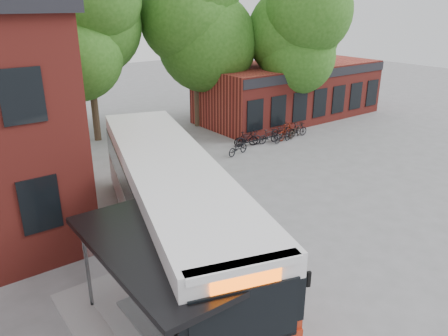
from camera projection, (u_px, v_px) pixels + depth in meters
ground at (263, 266)px, 14.66m from camera, size 100.00×100.00×0.00m
shop_row at (290, 91)px, 32.80m from camera, size 14.00×6.20×4.00m
bus_shelter at (157, 295)px, 10.88m from camera, size 3.60×7.00×2.90m
bike_rail at (268, 140)px, 27.26m from camera, size 5.20×0.10×0.38m
tree_1 at (89, 57)px, 26.07m from camera, size 7.92×7.92×10.40m
tree_2 at (196, 46)px, 29.12m from camera, size 7.92×7.92×11.00m
tree_3 at (292, 59)px, 29.24m from camera, size 7.04×7.04×9.28m
city_bus at (171, 205)px, 15.05m from camera, size 6.70×13.81×3.44m
bicycle_0 at (238, 148)px, 25.06m from camera, size 1.71×0.93×0.85m
bicycle_1 at (246, 139)px, 26.53m from camera, size 1.61×0.94×0.93m
bicycle_2 at (249, 138)px, 26.66m from camera, size 1.82×0.94×0.91m
bicycle_3 at (269, 136)px, 27.10m from camera, size 1.53×0.59×0.90m
bicycle_4 at (283, 136)px, 27.29m from camera, size 1.60×0.73×0.81m
bicycle_5 at (286, 131)px, 27.82m from camera, size 1.84×1.01×1.07m
bicycle_6 at (281, 130)px, 28.62m from camera, size 1.60×0.73×0.81m
bicycle_7 at (298, 130)px, 28.39m from camera, size 1.58×0.53×0.94m
bicycle_extra_0 at (295, 131)px, 28.31m from camera, size 1.75×1.10×0.87m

